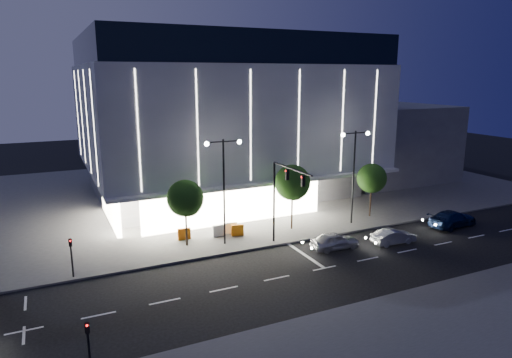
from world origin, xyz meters
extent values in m
plane|color=black|center=(0.00, 0.00, 0.00)|extent=(160.00, 160.00, 0.00)
cube|color=#474747|center=(5.00, 24.00, 0.07)|extent=(70.00, 40.00, 0.15)
cube|color=#474747|center=(5.00, -12.00, 0.07)|extent=(70.00, 10.00, 0.15)
cube|color=#4C4C51|center=(3.00, 24.00, 2.00)|extent=(28.00, 21.00, 4.00)
cube|color=#939398|center=(3.00, 22.00, 9.50)|extent=(30.00, 25.00, 11.00)
cube|color=black|center=(3.00, 22.00, 16.50)|extent=(29.40, 24.50, 3.00)
cube|color=white|center=(0.00, 10.70, 2.00)|extent=(18.00, 0.40, 3.60)
cube|color=white|center=(-10.80, 16.00, 2.00)|extent=(0.40, 10.00, 3.60)
cube|color=#939398|center=(3.00, 9.70, 4.10)|extent=(30.00, 2.00, 0.30)
cube|color=white|center=(3.00, 9.48, 9.50)|extent=(24.00, 0.06, 10.00)
cube|color=#4C4C51|center=(26.00, 24.00, 5.00)|extent=(16.00, 20.00, 10.00)
cylinder|color=black|center=(1.00, 4.80, 3.50)|extent=(0.18, 0.18, 7.00)
cylinder|color=black|center=(1.00, 1.90, 7.00)|extent=(0.14, 5.80, 0.14)
cube|color=black|center=(1.00, 2.60, 6.40)|extent=(0.28, 0.18, 0.85)
cube|color=black|center=(1.00, 0.20, 6.40)|extent=(0.28, 0.18, 0.85)
sphere|color=#FF0C0C|center=(0.88, 2.60, 6.70)|extent=(0.14, 0.14, 0.14)
cylinder|color=black|center=(-3.00, 6.00, 4.50)|extent=(0.16, 0.16, 9.00)
cylinder|color=black|center=(-3.70, 6.00, 8.80)|extent=(1.40, 0.10, 0.10)
cylinder|color=black|center=(-2.30, 6.00, 8.80)|extent=(1.40, 0.10, 0.10)
sphere|color=white|center=(-4.40, 6.00, 8.70)|extent=(0.36, 0.36, 0.36)
sphere|color=white|center=(-1.60, 6.00, 8.70)|extent=(0.36, 0.36, 0.36)
cylinder|color=black|center=(10.00, 6.00, 4.50)|extent=(0.16, 0.16, 9.00)
cylinder|color=black|center=(9.30, 6.00, 8.80)|extent=(1.40, 0.10, 0.10)
cylinder|color=black|center=(10.70, 6.00, 8.80)|extent=(1.40, 0.10, 0.10)
sphere|color=white|center=(8.60, 6.00, 8.70)|extent=(0.36, 0.36, 0.36)
sphere|color=white|center=(11.40, 6.00, 8.70)|extent=(0.36, 0.36, 0.36)
cylinder|color=black|center=(-15.00, 4.50, 1.50)|extent=(0.12, 0.12, 3.00)
cube|color=black|center=(-15.00, 4.50, 2.70)|extent=(0.22, 0.16, 0.55)
sphere|color=#FF0C0C|center=(-15.00, 4.39, 2.85)|extent=(0.10, 0.10, 0.10)
cylinder|color=black|center=(-15.00, -7.50, 1.50)|extent=(0.12, 0.12, 3.00)
cube|color=black|center=(-15.00, -7.50, 2.70)|extent=(0.22, 0.16, 0.55)
sphere|color=#FF0C0C|center=(-15.00, -7.61, 2.85)|extent=(0.10, 0.10, 0.10)
cylinder|color=black|center=(-6.00, 7.00, 1.89)|extent=(0.16, 0.16, 3.78)
sphere|color=#173D10|center=(-6.00, 7.00, 4.21)|extent=(3.02, 3.02, 3.02)
sphere|color=#173D10|center=(-5.70, 7.20, 3.67)|extent=(2.16, 2.16, 2.16)
sphere|color=#173D10|center=(-6.25, 6.85, 3.89)|extent=(1.94, 1.94, 1.94)
cylinder|color=black|center=(4.00, 7.00, 2.03)|extent=(0.16, 0.16, 4.06)
sphere|color=#173D10|center=(4.00, 7.00, 4.52)|extent=(3.25, 3.25, 3.25)
sphere|color=#173D10|center=(4.30, 7.20, 3.94)|extent=(2.32, 2.32, 2.32)
sphere|color=#173D10|center=(3.75, 6.85, 4.18)|extent=(2.09, 2.09, 2.09)
cylinder|color=black|center=(13.00, 7.00, 1.82)|extent=(0.16, 0.16, 3.64)
sphere|color=#173D10|center=(13.00, 7.00, 4.06)|extent=(2.91, 2.91, 2.91)
sphere|color=#173D10|center=(13.30, 7.20, 3.54)|extent=(2.08, 2.08, 2.08)
sphere|color=#173D10|center=(12.75, 6.85, 3.74)|extent=(1.87, 1.87, 1.87)
imported|color=#ACAEB4|center=(4.89, 1.39, 0.70)|extent=(4.22, 1.94, 1.40)
imported|color=#B3B6BB|center=(10.08, 0.27, 0.63)|extent=(3.92, 1.56, 1.27)
imported|color=#122043|center=(18.20, 1.42, 0.77)|extent=(5.56, 2.84, 1.55)
cube|color=#C6570B|center=(-5.80, 8.42, 0.65)|extent=(1.11, 0.30, 1.00)
cube|color=white|center=(-1.57, 8.15, 0.65)|extent=(1.13, 0.44, 1.00)
cube|color=orange|center=(-1.28, 7.35, 0.65)|extent=(1.13, 0.51, 1.00)
cube|color=silver|center=(-2.80, 7.98, 0.65)|extent=(1.11, 0.28, 1.00)
camera|label=1|loc=(-15.98, -27.85, 13.99)|focal=32.00mm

